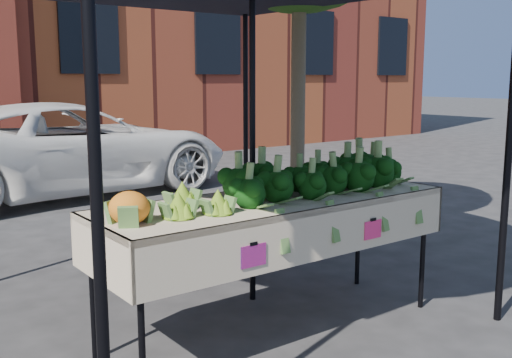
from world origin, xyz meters
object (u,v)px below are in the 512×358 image
vehicle (63,26)px  street_tree (299,43)px  canopy (206,121)px  table (275,266)px

vehicle → street_tree: bearing=-174.5°
canopy → street_tree: street_tree is taller
vehicle → street_tree: vehicle is taller
table → vehicle: (0.79, 5.58, 1.94)m
canopy → vehicle: bearing=79.8°
table → canopy: size_ratio=0.77×
canopy → street_tree: bearing=25.9°
street_tree → table: bearing=-136.2°
table → street_tree: size_ratio=0.61×
canopy → vehicle: vehicle is taller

